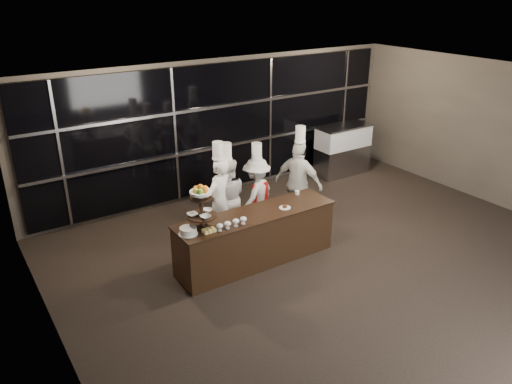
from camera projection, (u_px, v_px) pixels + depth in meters
room at (397, 206)px, 7.17m from camera, size 10.00×10.00×10.00m
window_wall at (225, 128)px, 10.96m from camera, size 8.60×0.10×2.80m
buffet_counter at (256, 237)px, 8.46m from camera, size 2.84×0.74×0.92m
display_stand at (201, 204)px, 7.61m from camera, size 0.48×0.48×0.74m
compotes at (232, 223)px, 7.78m from camera, size 0.54×0.11×0.12m
layer_cake at (188, 231)px, 7.58m from camera, size 0.30×0.30×0.11m
pastry_squares at (209, 230)px, 7.65m from camera, size 0.19×0.13×0.05m
small_plate at (285, 207)px, 8.47m from camera, size 0.20×0.20×0.05m
chef_cup at (297, 193)px, 9.00m from camera, size 0.08×0.08×0.07m
display_case at (343, 147)px, 12.30m from camera, size 1.39×0.61×1.24m
chef_a at (219, 200)px, 8.97m from camera, size 0.70×0.60×1.93m
chef_b at (227, 197)px, 9.27m from camera, size 0.90×0.81×1.82m
chef_c at (257, 194)px, 9.48m from camera, size 1.08×0.90×1.75m
chef_d at (299, 183)px, 9.67m from camera, size 0.80×1.08×2.00m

